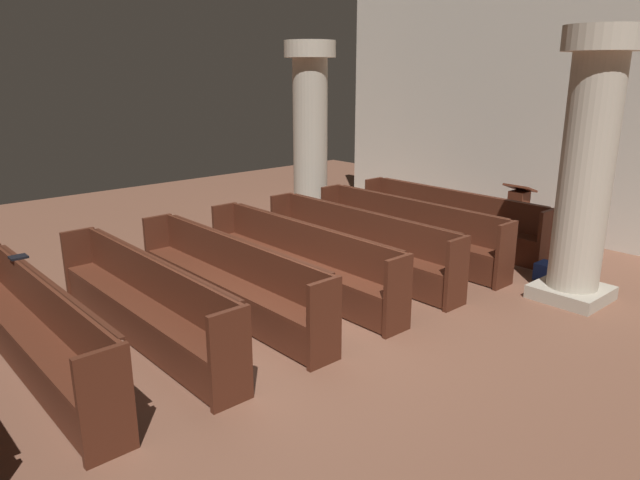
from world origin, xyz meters
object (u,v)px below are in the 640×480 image
(pew_row_2, at_px, (358,241))
(pew_row_4, at_px, (229,276))
(kneeler_box_blue, at_px, (551,273))
(pillar_aisle_side, at_px, (587,165))
(pew_row_1, at_px, (407,228))
(pew_row_6, at_px, (36,328))
(hymn_book, at_px, (18,257))
(pillar_far_side, at_px, (310,133))
(pew_row_5, at_px, (143,299))
(lectern, at_px, (517,219))
(pew_row_0, at_px, (450,217))
(pew_row_3, at_px, (299,257))

(pew_row_2, relative_size, pew_row_4, 1.00)
(kneeler_box_blue, bearing_deg, pillar_aisle_side, -41.25)
(pillar_aisle_side, bearing_deg, pew_row_1, -174.12)
(pew_row_6, xyz_separation_m, kneeler_box_blue, (2.13, 6.44, -0.37))
(pew_row_2, distance_m, hymn_book, 4.53)
(pillar_far_side, relative_size, kneeler_box_blue, 8.31)
(pew_row_1, height_order, pew_row_6, same)
(hymn_book, bearing_deg, pew_row_1, 79.52)
(pew_row_6, height_order, pillar_far_side, pillar_far_side)
(pew_row_1, bearing_deg, pew_row_6, -90.00)
(pew_row_5, xyz_separation_m, lectern, (0.77, 6.62, -0.05))
(pew_row_4, relative_size, hymn_book, 20.03)
(pew_row_0, distance_m, pew_row_1, 1.14)
(pew_row_3, height_order, kneeler_box_blue, pew_row_3)
(pillar_aisle_side, bearing_deg, kneeler_box_blue, 138.75)
(pew_row_4, distance_m, pew_row_6, 2.29)
(pew_row_0, height_order, pew_row_1, same)
(pew_row_3, bearing_deg, pew_row_6, -90.00)
(pew_row_3, relative_size, pew_row_4, 1.00)
(pew_row_5, bearing_deg, hymn_book, -136.84)
(pew_row_6, bearing_deg, kneeler_box_blue, 71.70)
(pew_row_3, distance_m, pew_row_6, 3.43)
(pew_row_3, bearing_deg, pew_row_4, -90.00)
(pew_row_1, height_order, pew_row_5, same)
(pew_row_1, bearing_deg, pew_row_0, 90.00)
(pew_row_2, distance_m, pillar_far_side, 3.19)
(pew_row_4, xyz_separation_m, pillar_far_side, (-2.60, 3.60, 1.31))
(pew_row_0, distance_m, kneeler_box_blue, 2.20)
(pew_row_0, height_order, kneeler_box_blue, pew_row_0)
(pew_row_0, bearing_deg, kneeler_box_blue, -11.09)
(pew_row_6, bearing_deg, pew_row_3, 90.00)
(pew_row_5, distance_m, pillar_aisle_side, 5.67)
(pillar_far_side, bearing_deg, pew_row_6, -66.19)
(pew_row_0, height_order, pillar_far_side, pillar_far_side)
(pew_row_1, distance_m, pew_row_3, 2.29)
(kneeler_box_blue, bearing_deg, pew_row_5, -111.90)
(pew_row_0, bearing_deg, pillar_aisle_side, -18.21)
(lectern, height_order, hymn_book, lectern)
(pew_row_1, distance_m, kneeler_box_blue, 2.28)
(pew_row_3, bearing_deg, pew_row_1, 90.00)
(pew_row_1, height_order, pew_row_4, same)
(pew_row_4, bearing_deg, lectern, 82.00)
(pew_row_5, relative_size, lectern, 3.38)
(pillar_aisle_side, relative_size, pillar_far_side, 1.00)
(pillar_aisle_side, xyz_separation_m, lectern, (-1.88, 1.78, -1.36))
(pew_row_6, bearing_deg, pew_row_5, 90.00)
(pew_row_2, distance_m, pew_row_4, 2.29)
(pew_row_3, relative_size, kneeler_box_blue, 8.72)
(pillar_aisle_side, bearing_deg, pew_row_2, -151.86)
(pew_row_2, bearing_deg, pillar_aisle_side, 28.14)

